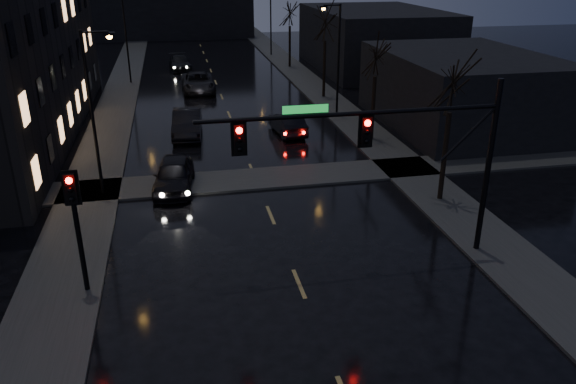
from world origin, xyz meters
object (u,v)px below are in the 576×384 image
oncoming_car_a (174,175)px  lead_car (287,123)px  oncoming_car_c (198,82)px  oncoming_car_d (180,63)px  oncoming_car_b (187,123)px

oncoming_car_a → lead_car: size_ratio=1.07×
oncoming_car_a → oncoming_car_c: size_ratio=0.80×
oncoming_car_a → oncoming_car_c: oncoming_car_c is taller
oncoming_car_c → oncoming_car_d: size_ratio=1.16×
oncoming_car_a → oncoming_car_b: oncoming_car_b is taller
oncoming_car_c → oncoming_car_a: bearing=-97.0°
oncoming_car_b → oncoming_car_c: size_ratio=0.87×
oncoming_car_b → oncoming_car_d: 23.65m
oncoming_car_a → oncoming_car_b: (1.03, 9.30, 0.05)m
oncoming_car_a → oncoming_car_d: (1.16, 32.95, -0.06)m
oncoming_car_c → oncoming_car_d: (-1.31, 10.57, -0.08)m
oncoming_car_a → oncoming_car_c: (2.47, 22.38, 0.02)m
oncoming_car_b → oncoming_car_c: (1.44, 13.08, -0.03)m
oncoming_car_a → lead_car: (7.60, 8.33, -0.08)m
oncoming_car_a → oncoming_car_d: oncoming_car_a is taller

